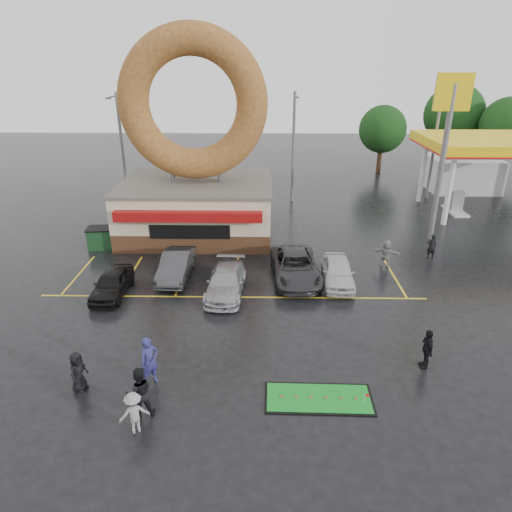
{
  "coord_description": "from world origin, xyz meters",
  "views": [
    {
      "loc": [
        1.57,
        -17.39,
        11.35
      ],
      "look_at": [
        1.2,
        3.7,
        2.2
      ],
      "focal_mm": 32.0,
      "sensor_mm": 36.0,
      "label": 1
    }
  ],
  "objects_px": {
    "donut_shop": "(196,170)",
    "dumpster": "(103,238)",
    "car_white": "(338,272)",
    "putting_green": "(318,398)",
    "person_blue": "(150,361)",
    "car_grey": "(295,266)",
    "car_silver": "(226,282)",
    "car_black": "(112,283)",
    "shell_sign": "(448,128)",
    "car_dgrey": "(176,265)",
    "gas_station": "(485,159)",
    "streetlight_left": "(122,147)",
    "streetlight_mid": "(293,145)",
    "streetlight_right": "(435,143)",
    "person_cameraman": "(427,349)"
  },
  "relations": [
    {
      "from": "donut_shop",
      "to": "dumpster",
      "type": "distance_m",
      "value": 7.58
    },
    {
      "from": "car_white",
      "to": "putting_green",
      "type": "distance_m",
      "value": 9.59
    },
    {
      "from": "donut_shop",
      "to": "car_white",
      "type": "relative_size",
      "value": 3.28
    },
    {
      "from": "person_blue",
      "to": "putting_green",
      "type": "xyz_separation_m",
      "value": [
        6.26,
        -0.82,
        -0.95
      ]
    },
    {
      "from": "car_grey",
      "to": "putting_green",
      "type": "relative_size",
      "value": 1.37
    },
    {
      "from": "car_silver",
      "to": "car_black",
      "type": "bearing_deg",
      "value": -174.48
    },
    {
      "from": "shell_sign",
      "to": "putting_green",
      "type": "bearing_deg",
      "value": -120.03
    },
    {
      "from": "car_white",
      "to": "shell_sign",
      "type": "bearing_deg",
      "value": 46.16
    },
    {
      "from": "car_white",
      "to": "putting_green",
      "type": "height_order",
      "value": "car_white"
    },
    {
      "from": "donut_shop",
      "to": "car_black",
      "type": "xyz_separation_m",
      "value": [
        -3.28,
        -9.38,
        -3.81
      ]
    },
    {
      "from": "car_dgrey",
      "to": "shell_sign",
      "type": "bearing_deg",
      "value": 22.63
    },
    {
      "from": "gas_station",
      "to": "shell_sign",
      "type": "bearing_deg",
      "value": -128.07
    },
    {
      "from": "dumpster",
      "to": "streetlight_left",
      "type": "bearing_deg",
      "value": 90.52
    },
    {
      "from": "streetlight_left",
      "to": "car_grey",
      "type": "relative_size",
      "value": 1.67
    },
    {
      "from": "gas_station",
      "to": "streetlight_left",
      "type": "relative_size",
      "value": 1.52
    },
    {
      "from": "shell_sign",
      "to": "car_silver",
      "type": "distance_m",
      "value": 17.05
    },
    {
      "from": "car_dgrey",
      "to": "dumpster",
      "type": "relative_size",
      "value": 2.42
    },
    {
      "from": "streetlight_mid",
      "to": "car_black",
      "type": "xyz_separation_m",
      "value": [
        -10.28,
        -17.33,
        -4.13
      ]
    },
    {
      "from": "car_white",
      "to": "person_blue",
      "type": "xyz_separation_m",
      "value": [
        -8.28,
        -8.53,
        0.28
      ]
    },
    {
      "from": "streetlight_mid",
      "to": "car_white",
      "type": "distance_m",
      "value": 16.41
    },
    {
      "from": "car_dgrey",
      "to": "putting_green",
      "type": "bearing_deg",
      "value": -53.65
    },
    {
      "from": "streetlight_right",
      "to": "putting_green",
      "type": "distance_m",
      "value": 29.34
    },
    {
      "from": "gas_station",
      "to": "streetlight_mid",
      "type": "distance_m",
      "value": 16.04
    },
    {
      "from": "gas_station",
      "to": "person_cameraman",
      "type": "bearing_deg",
      "value": -117.27
    },
    {
      "from": "car_black",
      "to": "putting_green",
      "type": "xyz_separation_m",
      "value": [
        9.89,
        -7.83,
        -0.62
      ]
    },
    {
      "from": "car_white",
      "to": "person_cameraman",
      "type": "height_order",
      "value": "person_cameraman"
    },
    {
      "from": "streetlight_right",
      "to": "car_silver",
      "type": "height_order",
      "value": "streetlight_right"
    },
    {
      "from": "gas_station",
      "to": "person_cameraman",
      "type": "relative_size",
      "value": 8.07
    },
    {
      "from": "car_grey",
      "to": "car_silver",
      "type": "bearing_deg",
      "value": -157.64
    },
    {
      "from": "shell_sign",
      "to": "car_grey",
      "type": "xyz_separation_m",
      "value": [
        -9.65,
        -6.37,
        -6.63
      ]
    },
    {
      "from": "shell_sign",
      "to": "car_black",
      "type": "xyz_separation_m",
      "value": [
        -19.28,
        -8.41,
        -6.72
      ]
    },
    {
      "from": "person_cameraman",
      "to": "gas_station",
      "type": "bearing_deg",
      "value": 154.48
    },
    {
      "from": "donut_shop",
      "to": "gas_station",
      "type": "relative_size",
      "value": 0.99
    },
    {
      "from": "car_dgrey",
      "to": "person_cameraman",
      "type": "xyz_separation_m",
      "value": [
        11.37,
        -7.97,
        0.13
      ]
    },
    {
      "from": "car_dgrey",
      "to": "person_blue",
      "type": "xyz_separation_m",
      "value": [
        0.66,
        -9.15,
        0.26
      ]
    },
    {
      "from": "car_black",
      "to": "car_white",
      "type": "distance_m",
      "value": 12.01
    },
    {
      "from": "donut_shop",
      "to": "streetlight_mid",
      "type": "height_order",
      "value": "donut_shop"
    },
    {
      "from": "gas_station",
      "to": "streetlight_right",
      "type": "bearing_deg",
      "value": 166.25
    },
    {
      "from": "donut_shop",
      "to": "streetlight_left",
      "type": "xyz_separation_m",
      "value": [
        -7.0,
        6.95,
        0.32
      ]
    },
    {
      "from": "car_silver",
      "to": "donut_shop",
      "type": "bearing_deg",
      "value": 109.31
    },
    {
      "from": "car_black",
      "to": "car_white",
      "type": "bearing_deg",
      "value": 8.12
    },
    {
      "from": "donut_shop",
      "to": "shell_sign",
      "type": "bearing_deg",
      "value": -3.47
    },
    {
      "from": "car_dgrey",
      "to": "car_white",
      "type": "bearing_deg",
      "value": -2.36
    },
    {
      "from": "car_grey",
      "to": "dumpster",
      "type": "distance_m",
      "value": 12.94
    },
    {
      "from": "car_grey",
      "to": "dumpster",
      "type": "bearing_deg",
      "value": 156.79
    },
    {
      "from": "streetlight_right",
      "to": "car_black",
      "type": "xyz_separation_m",
      "value": [
        -22.28,
        -18.33,
        -4.13
      ]
    },
    {
      "from": "car_black",
      "to": "car_grey",
      "type": "bearing_deg",
      "value": 12.78
    },
    {
      "from": "streetlight_left",
      "to": "dumpster",
      "type": "relative_size",
      "value": 5.0
    },
    {
      "from": "putting_green",
      "to": "car_silver",
      "type": "bearing_deg",
      "value": 116.27
    },
    {
      "from": "gas_station",
      "to": "car_silver",
      "type": "height_order",
      "value": "gas_station"
    }
  ]
}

